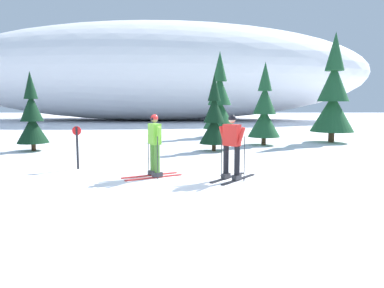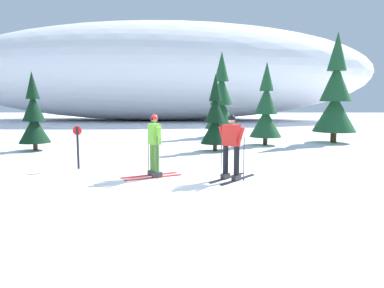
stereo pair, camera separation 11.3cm
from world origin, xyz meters
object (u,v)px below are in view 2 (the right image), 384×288
(pine_tree_far_left, at_px, (34,118))
(pine_tree_center_right, at_px, (266,111))
(skier_red_jacket, at_px, (231,146))
(trail_marker_post, at_px, (78,145))
(pine_tree_far_right, at_px, (335,97))
(pine_tree_center, at_px, (221,102))
(skier_lime_jacket, at_px, (154,144))
(pine_tree_center_left, at_px, (215,119))

(pine_tree_far_left, distance_m, pine_tree_center_right, 10.57)
(skier_red_jacket, bearing_deg, trail_marker_post, 161.98)
(pine_tree_far_right, bearing_deg, pine_tree_far_left, -167.31)
(pine_tree_center, relative_size, pine_tree_far_right, 0.90)
(skier_lime_jacket, xyz_separation_m, pine_tree_far_right, (8.33, 8.41, 1.44))
(pine_tree_far_left, height_order, pine_tree_far_right, pine_tree_far_right)
(pine_tree_far_left, relative_size, pine_tree_center_right, 0.85)
(pine_tree_center_right, height_order, pine_tree_far_right, pine_tree_far_right)
(trail_marker_post, bearing_deg, pine_tree_far_left, 128.51)
(pine_tree_center_right, xyz_separation_m, trail_marker_post, (-7.10, -6.16, -0.91))
(pine_tree_far_left, xyz_separation_m, pine_tree_center_left, (7.79, -0.05, -0.05))
(skier_red_jacket, xyz_separation_m, pine_tree_far_right, (6.22, 8.80, 1.43))
(skier_lime_jacket, relative_size, trail_marker_post, 1.30)
(skier_red_jacket, height_order, pine_tree_center_left, pine_tree_center_left)
(pine_tree_center, xyz_separation_m, pine_tree_center_right, (1.87, -3.95, -0.44))
(pine_tree_center_right, bearing_deg, pine_tree_center, 115.34)
(pine_tree_center, bearing_deg, pine_tree_far_right, -26.62)
(skier_red_jacket, relative_size, pine_tree_far_right, 0.31)
(pine_tree_center_right, distance_m, trail_marker_post, 9.44)
(skier_lime_jacket, height_order, pine_tree_center_left, pine_tree_center_left)
(skier_lime_jacket, distance_m, pine_tree_center_right, 8.63)
(pine_tree_center_left, bearing_deg, pine_tree_far_right, 27.02)
(pine_tree_far_right, distance_m, trail_marker_post, 13.18)
(skier_lime_jacket, distance_m, pine_tree_far_left, 7.83)
(pine_tree_center, distance_m, pine_tree_center_right, 4.39)
(skier_lime_jacket, height_order, skier_red_jacket, skier_red_jacket)
(skier_red_jacket, bearing_deg, pine_tree_far_left, 144.64)
(pine_tree_far_right, height_order, trail_marker_post, pine_tree_far_right)
(pine_tree_center_left, relative_size, pine_tree_center_right, 0.81)
(pine_tree_center, height_order, trail_marker_post, pine_tree_center)
(skier_lime_jacket, distance_m, trail_marker_post, 2.78)
(pine_tree_far_left, height_order, pine_tree_center_left, pine_tree_far_left)
(pine_tree_far_left, bearing_deg, pine_tree_center, 35.26)
(skier_lime_jacket, height_order, pine_tree_far_right, pine_tree_far_right)
(skier_lime_jacket, bearing_deg, pine_tree_far_right, 45.27)
(skier_red_jacket, relative_size, trail_marker_post, 1.31)
(skier_red_jacket, distance_m, pine_tree_center_right, 8.09)
(skier_lime_jacket, distance_m, skier_red_jacket, 2.15)
(pine_tree_center_left, bearing_deg, pine_tree_far_left, 179.61)
(skier_lime_jacket, bearing_deg, skier_red_jacket, -10.36)
(skier_red_jacket, distance_m, trail_marker_post, 4.89)
(pine_tree_center_right, xyz_separation_m, pine_tree_far_right, (3.77, 1.13, 0.68))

